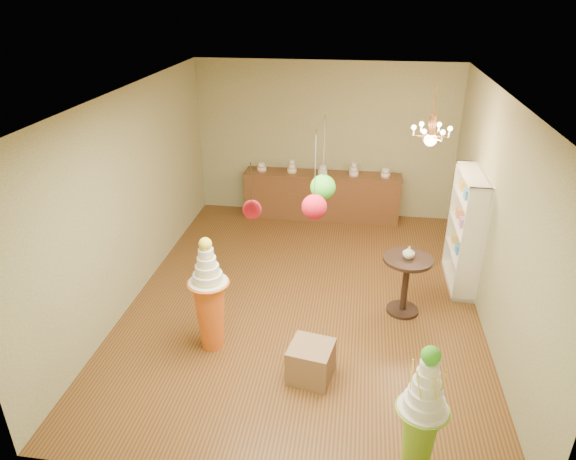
# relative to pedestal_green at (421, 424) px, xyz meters

# --- Properties ---
(floor) EXTENTS (6.50, 6.50, 0.00)m
(floor) POSITION_rel_pedestal_green_xyz_m (-1.40, 2.85, -0.61)
(floor) COLOR brown
(floor) RESTS_ON ground
(ceiling) EXTENTS (6.50, 6.50, 0.00)m
(ceiling) POSITION_rel_pedestal_green_xyz_m (-1.40, 2.85, 2.39)
(ceiling) COLOR white
(ceiling) RESTS_ON ground
(wall_back) EXTENTS (5.00, 0.04, 3.00)m
(wall_back) POSITION_rel_pedestal_green_xyz_m (-1.40, 6.10, 0.89)
(wall_back) COLOR #979568
(wall_back) RESTS_ON ground
(wall_front) EXTENTS (5.00, 0.04, 3.00)m
(wall_front) POSITION_rel_pedestal_green_xyz_m (-1.40, -0.40, 0.89)
(wall_front) COLOR #979568
(wall_front) RESTS_ON ground
(wall_left) EXTENTS (0.04, 6.50, 3.00)m
(wall_left) POSITION_rel_pedestal_green_xyz_m (-3.90, 2.85, 0.89)
(wall_left) COLOR #979568
(wall_left) RESTS_ON ground
(wall_right) EXTENTS (0.04, 6.50, 3.00)m
(wall_right) POSITION_rel_pedestal_green_xyz_m (1.10, 2.85, 0.89)
(wall_right) COLOR #979568
(wall_right) RESTS_ON ground
(pedestal_green) EXTENTS (0.56, 0.56, 1.48)m
(pedestal_green) POSITION_rel_pedestal_green_xyz_m (0.00, 0.00, 0.00)
(pedestal_green) COLOR #82B728
(pedestal_green) RESTS_ON floor
(pedestal_orange) EXTENTS (0.56, 0.56, 1.56)m
(pedestal_orange) POSITION_rel_pedestal_green_xyz_m (-2.44, 1.56, 0.02)
(pedestal_orange) COLOR orange
(pedestal_orange) RESTS_ON floor
(burlap_riser) EXTENTS (0.57, 0.57, 0.45)m
(burlap_riser) POSITION_rel_pedestal_green_xyz_m (-1.12, 1.16, -0.38)
(burlap_riser) COLOR #89684B
(burlap_riser) RESTS_ON floor
(sideboard) EXTENTS (3.04, 0.54, 1.16)m
(sideboard) POSITION_rel_pedestal_green_xyz_m (-1.40, 5.82, -0.13)
(sideboard) COLOR brown
(sideboard) RESTS_ON floor
(shelving_unit) EXTENTS (0.33, 1.20, 1.80)m
(shelving_unit) POSITION_rel_pedestal_green_xyz_m (0.94, 3.65, 0.30)
(shelving_unit) COLOR beige
(shelving_unit) RESTS_ON floor
(round_table) EXTENTS (0.71, 0.71, 0.87)m
(round_table) POSITION_rel_pedestal_green_xyz_m (0.04, 2.70, -0.04)
(round_table) COLOR black
(round_table) RESTS_ON floor
(vase) EXTENTS (0.18, 0.18, 0.17)m
(vase) POSITION_rel_pedestal_green_xyz_m (0.04, 2.70, 0.35)
(vase) COLOR beige
(vase) RESTS_ON round_table
(pom_red_left) EXTENTS (0.26, 0.26, 0.93)m
(pom_red_left) POSITION_rel_pedestal_green_xyz_m (-1.13, 1.17, 1.60)
(pom_red_left) COLOR #3C332B
(pom_red_left) RESTS_ON ceiling
(pom_green_mid) EXTENTS (0.28, 0.28, 0.95)m
(pom_green_mid) POSITION_rel_pedestal_green_xyz_m (-1.09, 1.78, 1.58)
(pom_green_mid) COLOR #3C332B
(pom_green_mid) RESTS_ON ceiling
(pom_red_right) EXTENTS (0.16, 0.16, 0.47)m
(pom_red_right) POSITION_rel_pedestal_green_xyz_m (-1.54, 0.11, 2.00)
(pom_red_right) COLOR #3C332B
(pom_red_right) RESTS_ON ceiling
(chandelier) EXTENTS (0.58, 0.58, 0.85)m
(chandelier) POSITION_rel_pedestal_green_xyz_m (0.27, 3.71, 1.70)
(chandelier) COLOR #E28A4F
(chandelier) RESTS_ON ceiling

